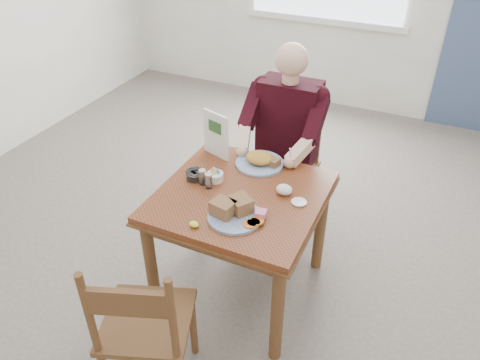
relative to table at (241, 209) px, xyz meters
The scene contains 14 objects.
floor 0.64m from the table, ahead, with size 6.00×6.00×0.00m, color #60594E.
lemon_wedge 0.40m from the table, 104.63° to the right, with size 0.05×0.04×0.03m, color #FDF235.
napkin 0.28m from the table, 23.47° to the left, with size 0.09×0.08×0.06m, color white.
metal_dish 0.35m from the table, ahead, with size 0.09×0.09×0.01m, color silver.
table is the anchor object (origin of this frame).
chair_far 0.81m from the table, 90.00° to the left, with size 0.42×0.42×0.95m.
chair_near 0.86m from the table, 98.07° to the right, with size 0.54×0.54×0.95m.
diner 0.73m from the table, 90.00° to the left, with size 0.53×0.56×1.39m.
near_plate 0.26m from the table, 74.05° to the right, with size 0.37×0.37×0.10m.
far_plate 0.36m from the table, 92.64° to the left, with size 0.35×0.35×0.08m.
caddy 0.24m from the table, 163.77° to the left, with size 0.12×0.12×0.07m.
shakers 0.27m from the table, behind, with size 0.11×0.07×0.09m.
creamer 0.34m from the table, behind, with size 0.14×0.14×0.05m.
menu 0.51m from the table, 135.19° to the left, with size 0.20×0.08×0.30m.
Camera 1 is at (0.89, -1.94, 2.30)m, focal length 35.00 mm.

